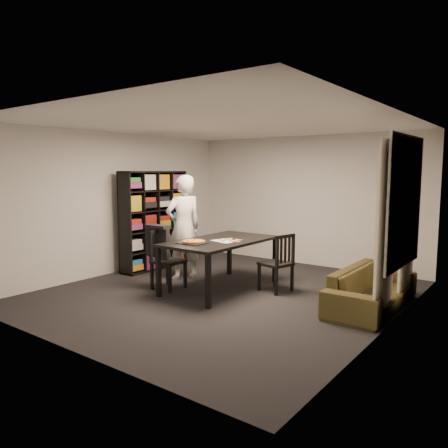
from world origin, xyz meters
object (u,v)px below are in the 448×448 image
Objects in this scene: chair_right at (280,259)px; sofa at (372,288)px; pepperoni_pizza at (194,241)px; bookshelf at (154,220)px; dining_table at (220,244)px; chair_left at (164,255)px; baking_tray at (192,243)px; person at (184,227)px.

chair_right is 1.45m from sofa.
chair_right is 1.38m from pepperoni_pizza.
bookshelf is 2.02m from dining_table.
chair_left is at bearing 107.65° from sofa.
chair_left reaches higher than baking_tray.
dining_table is at bearing 101.82° from sofa.
sofa is (3.23, 0.31, -0.64)m from person.
bookshelf is 2.09m from baking_tray.
person is at bearing 11.68° from chair_left.
chair_right reaches higher than pepperoni_pizza.
chair_right is at bearing 44.05° from baking_tray.
chair_right is 0.50× the size of person.
bookshelf is 1.57m from chair_left.
chair_left is at bearing -48.34° from chair_right.
chair_left is 0.78m from person.
sofa is at bearing 22.15° from pepperoni_pizza.
pepperoni_pizza is 2.67m from sofa.
pepperoni_pizza is (-0.99, -0.91, 0.30)m from chair_right.
baking_tray reaches higher than dining_table.
bookshelf is at bearing 152.58° from pepperoni_pizza.
baking_tray is at bearing 69.10° from person.
baking_tray is 2.67m from sofa.
pepperoni_pizza reaches higher than baking_tray.
chair_right is at bearing 92.82° from sofa.
bookshelf reaches higher than baking_tray.
person is at bearing 95.50° from sofa.
person reaches higher than baking_tray.
bookshelf is at bearing -77.99° from chair_right.
person is at bearing -15.22° from bookshelf.
person is (-0.94, 0.17, 0.18)m from dining_table.
dining_table is at bearing 77.50° from baking_tray.
bookshelf is 1.99× the size of chair_left.
baking_tray is 0.05m from pepperoni_pizza.
chair_right is (1.64, 0.90, -0.02)m from chair_left.
chair_right is 2.65× the size of pepperoni_pizza.
baking_tray is (0.82, -0.71, -0.11)m from person.
baking_tray is 1.14× the size of pepperoni_pizza.
bookshelf is 1.04× the size of person.
bookshelf is at bearing 167.18° from dining_table.
sofa is (4.24, 0.03, -0.67)m from bookshelf.
pepperoni_pizza reaches higher than sofa.
chair_right is 1.86m from person.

